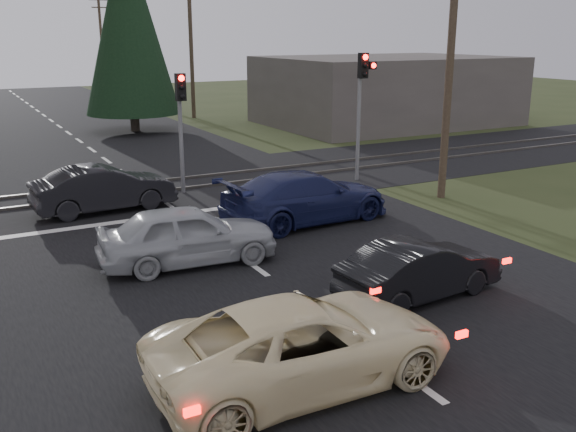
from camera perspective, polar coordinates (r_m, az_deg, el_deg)
ground at (r=13.03m, az=2.61°, el=-8.50°), size 120.00×120.00×0.00m
road at (r=21.74m, az=-11.05°, el=1.33°), size 14.00×100.00×0.01m
rail_corridor at (r=23.60m, az=-12.53°, el=2.41°), size 120.00×8.00×0.01m
stop_line at (r=20.08m, az=-9.49°, el=0.21°), size 13.00×0.35×0.00m
rail_near at (r=22.84m, az=-11.97°, el=2.10°), size 120.00×0.12×0.10m
rail_far at (r=24.35m, az=-13.06°, el=2.89°), size 120.00×0.12×0.10m
traffic_signal_right at (r=24.01m, az=6.64°, el=10.91°), size 0.68×0.48×4.70m
traffic_signal_center at (r=22.16m, az=-9.49°, el=9.07°), size 0.32×0.48×4.10m
utility_pole_near at (r=21.81m, az=14.25°, el=13.76°), size 1.80×0.26×9.00m
utility_pole_mid at (r=42.74m, az=-8.62°, el=14.93°), size 1.80×0.26×9.00m
utility_pole_far at (r=66.77m, az=-16.25°, el=14.82°), size 1.80×0.26×9.00m
conifer_tree at (r=37.41m, az=-14.01°, el=16.46°), size 5.20×5.20×11.00m
building_right at (r=40.34m, az=8.67°, el=10.99°), size 14.00×10.00×4.00m
cream_coupe at (r=10.30m, az=1.32°, el=-11.23°), size 4.98×2.35×1.37m
dark_hatchback at (r=13.75m, az=11.61°, el=-4.71°), size 3.84×1.64×1.23m
silver_car at (r=15.57m, az=-8.90°, el=-1.68°), size 4.39×2.10×1.45m
blue_sedan at (r=18.79m, az=1.58°, el=1.69°), size 5.36×2.52×1.51m
dark_car_far at (r=20.81m, az=-16.04°, el=2.35°), size 4.41×1.78×1.42m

